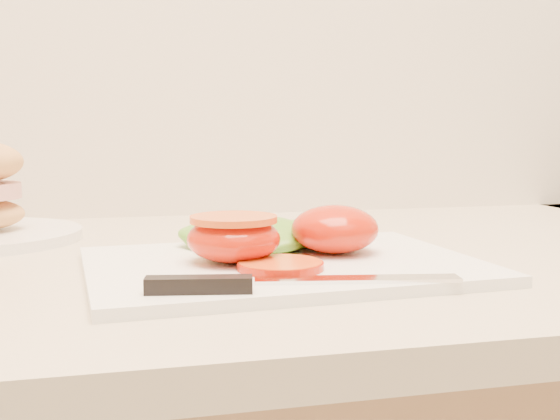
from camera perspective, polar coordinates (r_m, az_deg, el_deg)
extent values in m
cube|color=white|center=(0.64, 0.22, -4.55)|extent=(0.36, 0.27, 0.01)
ellipsoid|color=red|center=(0.68, 4.48, -1.55)|extent=(0.08, 0.08, 0.05)
ellipsoid|color=red|center=(0.63, -3.78, -2.36)|extent=(0.08, 0.08, 0.04)
cylinder|color=#E34414|center=(0.63, -3.80, -0.73)|extent=(0.08, 0.08, 0.01)
cylinder|color=#D05A19|center=(0.60, 0.03, -4.52)|extent=(0.07, 0.07, 0.01)
ellipsoid|color=#6CAE2E|center=(0.70, -2.71, -2.04)|extent=(0.17, 0.14, 0.03)
ellipsoid|color=#6CAE2E|center=(0.72, 0.54, -2.02)|extent=(0.12, 0.10, 0.02)
cube|color=silver|center=(0.56, 6.33, -5.62)|extent=(0.16, 0.05, 0.00)
cube|color=black|center=(0.52, -6.61, -6.05)|extent=(0.08, 0.03, 0.01)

